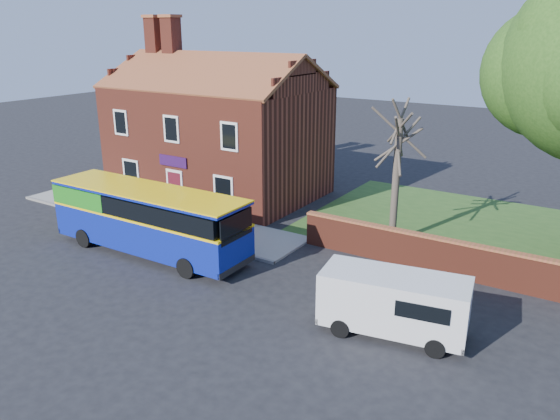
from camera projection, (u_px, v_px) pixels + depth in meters
The scene contains 7 objects.
ground at pixel (178, 288), 21.80m from camera, with size 120.00×120.00×0.00m, color black.
pavement at pixel (155, 216), 29.95m from camera, with size 18.00×3.50×0.12m, color gray.
kerb at pixel (131, 225), 28.55m from camera, with size 18.00×0.15×0.14m, color slate.
shop_building at pixel (218, 138), 33.49m from camera, with size 12.30×8.13×10.50m.
bus at pixel (144, 216), 24.86m from camera, with size 9.98×2.67×3.04m.
van_near at pixel (394, 302), 18.22m from camera, with size 5.11×2.73×2.13m.
bare_tree at pixel (396, 176), 25.26m from camera, with size 2.46×2.94×6.57m.
Camera 1 is at (14.05, -14.38, 9.89)m, focal length 35.00 mm.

